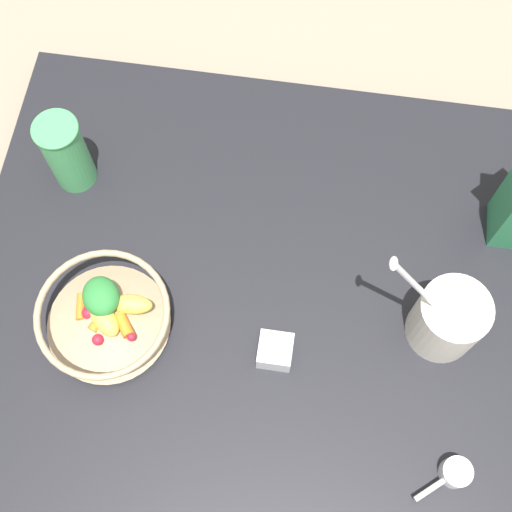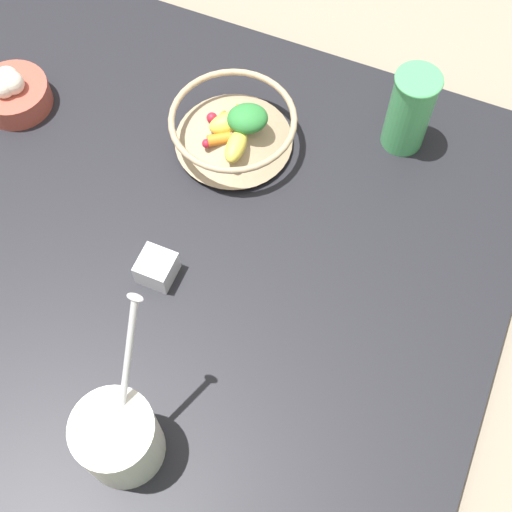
% 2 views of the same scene
% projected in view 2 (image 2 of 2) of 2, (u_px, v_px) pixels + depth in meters
% --- Properties ---
extents(ground_plane, '(6.00, 6.00, 0.00)m').
position_uv_depth(ground_plane, '(149.00, 285.00, 1.05)').
color(ground_plane, gray).
extents(countertop, '(0.99, 0.99, 0.03)m').
position_uv_depth(countertop, '(147.00, 281.00, 1.04)').
color(countertop, black).
rests_on(countertop, ground_plane).
extents(fruit_bowl, '(0.20, 0.20, 0.09)m').
position_uv_depth(fruit_bowl, '(234.00, 128.00, 1.09)').
color(fruit_bowl, tan).
rests_on(fruit_bowl, countertop).
extents(yogurt_tub, '(0.17, 0.10, 0.25)m').
position_uv_depth(yogurt_tub, '(118.00, 437.00, 0.85)').
color(yogurt_tub, silver).
rests_on(yogurt_tub, countertop).
extents(drinking_cup, '(0.07, 0.07, 0.15)m').
position_uv_depth(drinking_cup, '(410.00, 109.00, 1.06)').
color(drinking_cup, '#4CB266').
rests_on(drinking_cup, countertop).
extents(spice_jar, '(0.05, 0.05, 0.04)m').
position_uv_depth(spice_jar, '(157.00, 268.00, 1.01)').
color(spice_jar, silver).
rests_on(spice_jar, countertop).
extents(garlic_bowl, '(0.11, 0.11, 0.07)m').
position_uv_depth(garlic_bowl, '(13.00, 92.00, 1.14)').
color(garlic_bowl, '#B24C3D').
rests_on(garlic_bowl, countertop).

